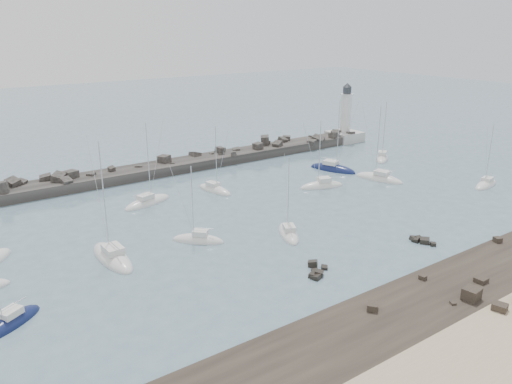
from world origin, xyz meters
TOP-DOWN VIEW (x-y plane):
  - ground at (0.00, 0.00)m, footprint 400.00×400.00m
  - rock_shelf at (0.31, -22.00)m, footprint 140.00×12.36m
  - rock_cluster_near at (-3.87, -9.36)m, footprint 3.61×4.09m
  - rock_cluster_far at (13.13, -10.86)m, footprint 2.16×3.61m
  - breakwater at (-7.21, 38.02)m, footprint 115.00×7.32m
  - lighthouse at (47.00, 38.00)m, footprint 7.00×7.00m
  - sailboat_2 at (-34.56, -0.71)m, footprint 7.21×5.60m
  - sailboat_3 at (-21.70, 7.36)m, footprint 3.43×9.98m
  - sailboat_4 at (-10.32, 23.37)m, footprint 9.19×5.16m
  - sailboat_5 at (-10.67, 6.04)m, footprint 6.42×6.38m
  - sailboat_6 at (1.61, 22.84)m, footprint 3.86×8.01m
  - sailboat_7 at (0.35, 0.96)m, footprint 5.14×7.46m
  - sailboat_8 at (26.98, 20.75)m, footprint 6.08×9.95m
  - sailboat_9 at (17.98, 13.90)m, footprint 8.31×4.83m
  - sailboat_10 at (29.57, 11.21)m, footprint 5.26×9.55m
  - sailboat_11 at (42.36, -1.93)m, footprint 7.84×3.82m
  - sailboat_12 at (41.24, 20.93)m, footprint 7.80×6.96m

SIDE VIEW (x-z plane):
  - ground at x=0.00m, z-range 0.00..0.00m
  - rock_shelf at x=0.31m, z-range -0.96..0.99m
  - rock_cluster_near at x=-3.87m, z-range -0.60..0.76m
  - sailboat_11 at x=42.36m, z-range -5.83..6.09m
  - sailboat_6 at x=1.61m, z-range -5.97..6.24m
  - sailboat_7 at x=0.35m, z-range -5.63..5.90m
  - sailboat_4 at x=-10.32m, z-range -6.80..7.08m
  - sailboat_2 at x=-34.56m, z-range -5.57..5.85m
  - sailboat_5 at x=-10.67m, z-range -5.44..5.73m
  - sailboat_10 at x=29.57m, z-range -7.09..7.38m
  - sailboat_8 at x=26.98m, z-range -7.39..7.69m
  - sailboat_9 at x=17.98m, z-range -6.22..6.53m
  - sailboat_3 at x=-21.70m, z-range -7.67..7.98m
  - sailboat_12 at x=41.24m, z-range -6.29..6.60m
  - rock_cluster_far at x=13.13m, z-range -0.38..0.69m
  - breakwater at x=-7.21m, z-range -2.34..2.98m
  - lighthouse at x=47.00m, z-range -4.21..10.39m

